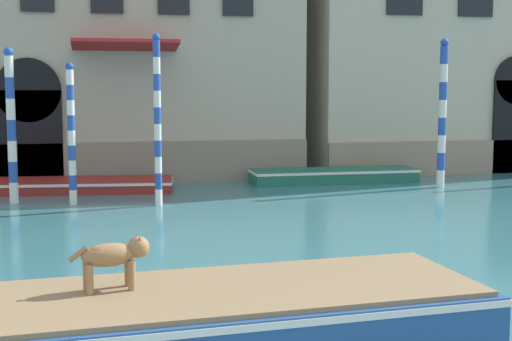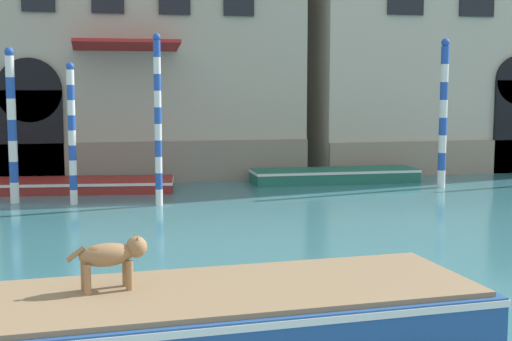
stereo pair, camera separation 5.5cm
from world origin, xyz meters
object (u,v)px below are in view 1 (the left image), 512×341
(dog_on_deck, at_px, (115,255))
(mooring_pole_4, at_px, (11,125))
(mooring_pole_2, at_px, (71,134))
(boat_foreground, at_px, (176,320))
(mooring_pole_0, at_px, (442,113))
(boat_moored_near_palazzo, at_px, (76,185))
(boat_moored_far, at_px, (334,175))
(mooring_pole_3, at_px, (158,120))

(dog_on_deck, distance_m, mooring_pole_4, 11.55)
(mooring_pole_4, bearing_deg, mooring_pole_2, -21.17)
(boat_foreground, relative_size, mooring_pole_4, 1.85)
(mooring_pole_0, bearing_deg, mooring_pole_4, -178.89)
(boat_moored_near_palazzo, xyz_separation_m, mooring_pole_2, (-0.01, -2.40, 1.66))
(boat_foreground, distance_m, mooring_pole_0, 15.10)
(boat_foreground, relative_size, boat_moored_far, 1.40)
(boat_moored_far, relative_size, mooring_pole_3, 1.22)
(mooring_pole_3, bearing_deg, boat_moored_near_palazzo, 125.48)
(boat_moored_far, bearing_deg, boat_moored_near_palazzo, -177.55)
(mooring_pole_0, bearing_deg, boat_moored_far, 147.05)
(boat_foreground, bearing_deg, mooring_pole_0, 48.29)
(boat_foreground, xyz_separation_m, mooring_pole_2, (-1.48, 10.92, 1.47))
(boat_foreground, relative_size, boat_moored_near_palazzo, 1.30)
(boat_foreground, height_order, mooring_pole_2, mooring_pole_2)
(boat_moored_near_palazzo, bearing_deg, mooring_pole_3, -47.85)
(mooring_pole_4, bearing_deg, mooring_pole_0, 1.11)
(dog_on_deck, xyz_separation_m, boat_moored_near_palazzo, (-0.80, 13.08, -0.93))
(mooring_pole_3, bearing_deg, dog_on_deck, -97.61)
(dog_on_deck, relative_size, boat_moored_far, 0.17)
(boat_moored_far, height_order, mooring_pole_3, mooring_pole_3)
(dog_on_deck, height_order, mooring_pole_4, mooring_pole_4)
(boat_foreground, relative_size, mooring_pole_2, 2.05)
(boat_foreground, xyz_separation_m, mooring_pole_3, (0.68, 10.31, 1.83))
(boat_moored_near_palazzo, xyz_separation_m, mooring_pole_4, (-1.54, -1.81, 1.86))
(boat_foreground, height_order, mooring_pole_3, mooring_pole_3)
(boat_moored_near_palazzo, distance_m, mooring_pole_2, 2.92)
(boat_moored_far, relative_size, mooring_pole_4, 1.32)
(mooring_pole_2, relative_size, mooring_pole_4, 0.90)
(boat_foreground, relative_size, dog_on_deck, 8.09)
(mooring_pole_3, bearing_deg, mooring_pole_4, 161.93)
(dog_on_deck, xyz_separation_m, boat_moored_far, (7.19, 13.32, -0.89))
(boat_moored_near_palazzo, relative_size, boat_moored_far, 1.08)
(boat_foreground, height_order, boat_moored_far, boat_foreground)
(dog_on_deck, bearing_deg, mooring_pole_2, 83.71)
(mooring_pole_0, distance_m, mooring_pole_3, 8.75)
(dog_on_deck, bearing_deg, boat_foreground, -30.36)
(dog_on_deck, bearing_deg, boat_moored_far, 51.02)
(mooring_pole_3, xyz_separation_m, mooring_pole_4, (-3.69, 1.20, -0.16))
(dog_on_deck, bearing_deg, mooring_pole_3, 71.76)
(dog_on_deck, bearing_deg, boat_moored_near_palazzo, 82.88)
(boat_moored_near_palazzo, bearing_deg, boat_moored_far, 8.36)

